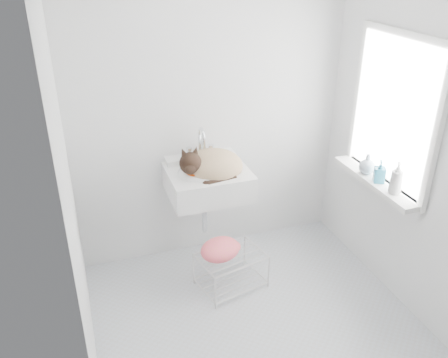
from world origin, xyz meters
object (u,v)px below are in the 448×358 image
object	(u,v)px
cat	(210,166)
bottle_c	(366,173)
bottle_b	(378,182)
wire_rack	(231,269)
bottle_a	(394,193)
sink	(208,170)

from	to	relation	value
cat	bottle_c	bearing A→B (deg)	-15.00
cat	bottle_b	xyz separation A→B (m)	(1.10, -0.57, -0.04)
wire_rack	bottle_c	world-z (taller)	bottle_c
bottle_a	bottle_b	bearing A→B (deg)	90.00
cat	bottle_b	world-z (taller)	cat
wire_rack	bottle_c	bearing A→B (deg)	-4.80
cat	wire_rack	xyz separation A→B (m)	(0.06, -0.33, -0.74)
sink	bottle_a	bearing A→B (deg)	-34.70
wire_rack	bottle_b	distance (m)	1.27
bottle_b	bottle_c	size ratio (longest dim) A/B	1.07
sink	bottle_c	world-z (taller)	sink
cat	sink	bearing A→B (deg)	127.39
wire_rack	sink	bearing A→B (deg)	101.52
bottle_a	wire_rack	bearing A→B (deg)	157.93
bottle_a	sink	bearing A→B (deg)	145.30
bottle_c	cat	bearing A→B (deg)	159.25
sink	bottle_a	world-z (taller)	sink
bottle_a	cat	bearing A→B (deg)	145.67
cat	bottle_a	distance (m)	1.33
sink	wire_rack	size ratio (longest dim) A/B	1.29
wire_rack	bottle_a	world-z (taller)	bottle_a
bottle_a	bottle_b	world-z (taller)	bottle_a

